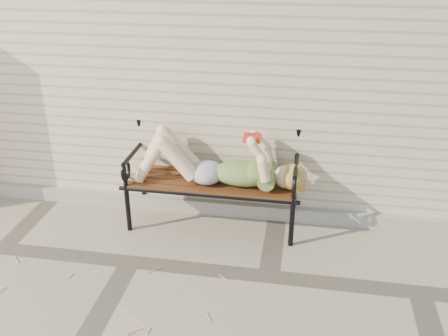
# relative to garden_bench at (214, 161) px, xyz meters

# --- Properties ---
(ground) EXTENTS (80.00, 80.00, 0.00)m
(ground) POSITION_rel_garden_bench_xyz_m (-0.61, -0.87, -0.66)
(ground) COLOR gray
(ground) RESTS_ON ground
(house_wall) EXTENTS (8.00, 4.00, 3.00)m
(house_wall) POSITION_rel_garden_bench_xyz_m (-0.61, 2.13, 0.84)
(house_wall) COLOR beige
(house_wall) RESTS_ON ground
(foundation_strip) EXTENTS (8.00, 0.10, 0.15)m
(foundation_strip) POSITION_rel_garden_bench_xyz_m (-0.61, 0.10, -0.58)
(foundation_strip) COLOR #9D998D
(foundation_strip) RESTS_ON ground
(garden_bench) EXTENTS (1.81, 0.72, 1.17)m
(garden_bench) POSITION_rel_garden_bench_xyz_m (0.00, 0.00, 0.00)
(garden_bench) COLOR black
(garden_bench) RESTS_ON ground
(reading_woman) EXTENTS (1.71, 0.39, 0.54)m
(reading_woman) POSITION_rel_garden_bench_xyz_m (0.01, -0.14, 0.04)
(reading_woman) COLOR #092E42
(reading_woman) RESTS_ON ground
(straw_scatter) EXTENTS (2.93, 1.57, 0.01)m
(straw_scatter) POSITION_rel_garden_bench_xyz_m (-0.83, -1.79, -0.65)
(straw_scatter) COLOR tan
(straw_scatter) RESTS_ON ground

